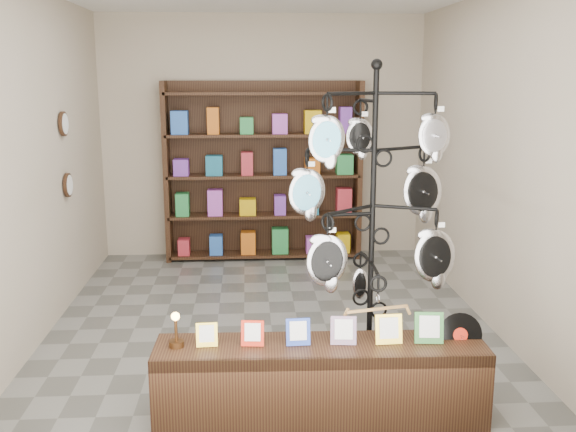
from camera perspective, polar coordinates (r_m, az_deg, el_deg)
name	(u,v)px	position (r m, az deg, el deg)	size (l,w,h in m)	color
ground	(271,325)	(6.01, -1.50, -9.66)	(5.00, 5.00, 0.00)	slate
room_envelope	(270,124)	(5.59, -1.60, 8.22)	(5.00, 5.00, 5.00)	#B4A591
display_tree	(373,206)	(4.49, 7.54, 0.86)	(1.21, 1.11, 2.36)	black
front_shelf	(320,381)	(4.39, 2.89, -14.47)	(2.18, 0.50, 0.77)	black
back_shelving	(263,177)	(7.96, -2.20, 3.49)	(2.42, 0.36, 2.20)	black
wall_clocks	(66,155)	(6.65, -19.14, 5.17)	(0.03, 0.24, 0.84)	black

